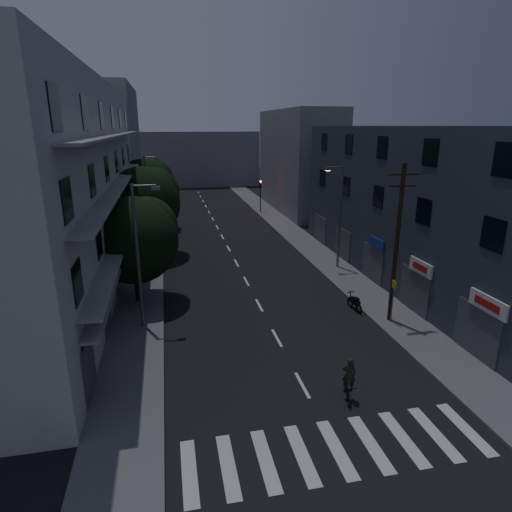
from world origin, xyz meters
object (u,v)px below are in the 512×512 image
object	(u,v)px
utility_pole	(397,242)
cyclist	(348,385)
bus_stop_sign	(393,294)
motorcycle	(355,303)

from	to	relation	value
utility_pole	cyclist	world-z (taller)	utility_pole
bus_stop_sign	cyclist	bearing A→B (deg)	-130.91
motorcycle	cyclist	xyz separation A→B (m)	(-4.13, -8.45, 0.22)
bus_stop_sign	motorcycle	world-z (taller)	bus_stop_sign
motorcycle	cyclist	size ratio (longest dim) A/B	0.89
cyclist	bus_stop_sign	bearing A→B (deg)	65.18
utility_pole	bus_stop_sign	bearing A→B (deg)	-105.54
motorcycle	cyclist	world-z (taller)	cyclist
utility_pole	bus_stop_sign	distance (m)	2.99
utility_pole	cyclist	size ratio (longest dim) A/B	4.63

